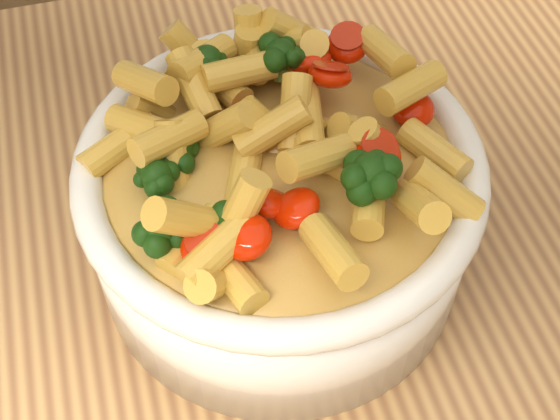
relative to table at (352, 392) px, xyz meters
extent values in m
cube|color=tan|center=(0.00, 0.00, 0.08)|extent=(1.20, 0.80, 0.04)
cylinder|color=white|center=(-0.04, 0.07, 0.15)|extent=(0.24, 0.24, 0.10)
ellipsoid|color=white|center=(-0.04, 0.07, 0.12)|extent=(0.23, 0.23, 0.04)
torus|color=white|center=(-0.04, 0.07, 0.20)|extent=(0.25, 0.25, 0.02)
ellipsoid|color=#E5BC4E|center=(-0.04, 0.07, 0.20)|extent=(0.22, 0.22, 0.02)
camera|label=1|loc=(-0.12, -0.23, 0.56)|focal=50.00mm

